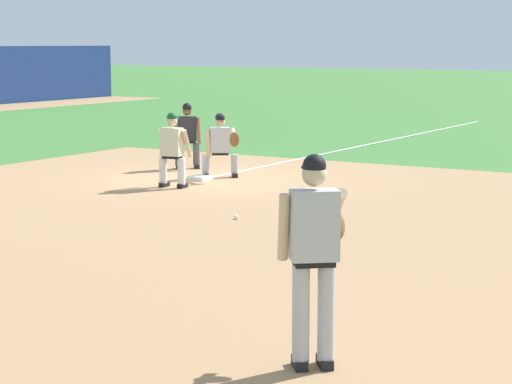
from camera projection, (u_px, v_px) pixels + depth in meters
ground_plane at (200, 180)px, 20.29m from camera, size 160.00×160.00×0.00m
infield_dirt_patch at (233, 236)px, 14.43m from camera, size 18.00×18.00×0.01m
foul_line_stripe at (376, 143)px, 27.71m from camera, size 17.49×0.10×0.00m
first_base_bag at (200, 178)px, 20.28m from camera, size 0.38×0.38×0.09m
baseball at (236, 217)px, 15.78m from camera, size 0.07×0.07×0.07m
pitcher at (315, 248)px, 8.45m from camera, size 0.85×0.57×1.86m
first_baseman at (221, 143)px, 20.53m from camera, size 0.79×1.06×1.34m
baserunner at (172, 147)px, 19.13m from camera, size 0.49×0.63×1.46m
umpire at (187, 133)px, 22.01m from camera, size 0.66×0.68×1.46m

